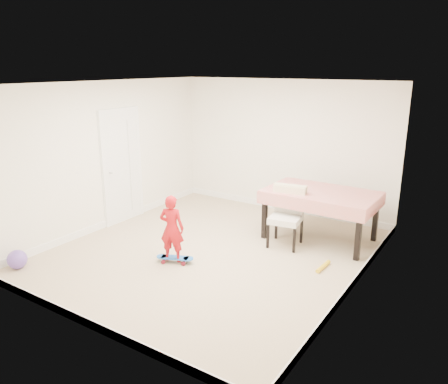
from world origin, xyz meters
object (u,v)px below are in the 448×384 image
Objects in this scene: skateboard at (175,260)px; child at (172,231)px; dining_chair at (286,217)px; dining_table at (320,216)px; balloon at (17,259)px.

skateboard is 0.47m from child.
dining_chair is at bearing 31.38° from skateboard.
dining_chair reaches higher than dining_table.
dining_table is at bearing 46.58° from balloon.
child reaches higher than dining_chair.
skateboard is (-1.10, -1.49, -0.45)m from dining_chair.
balloon is at bearing 20.09° from child.
balloon is at bearing -164.05° from skateboard.
balloon is (-1.79, -1.40, 0.10)m from skateboard.
skateboard is 0.56× the size of child.
child is at bearing -135.51° from dining_chair.
child is (-1.50, -2.05, 0.08)m from dining_table.
dining_chair is 1.73× the size of skateboard.
dining_chair is at bearing -122.91° from dining_table.
skateboard is (-1.47, -2.04, -0.38)m from dining_table.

